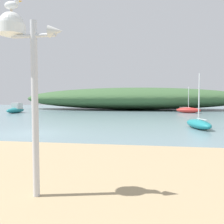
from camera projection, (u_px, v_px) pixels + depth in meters
name	position (u px, v px, depth m)	size (l,w,h in m)	color
ground_plane	(30.00, 133.00, 13.45)	(120.00, 120.00, 0.00)	gray
distant_hill	(132.00, 99.00, 44.37)	(42.76, 15.28, 4.18)	#3D6038
mast_structure	(21.00, 47.00, 4.17)	(1.21, 0.48, 3.39)	silver
seagull_on_radar	(12.00, 4.00, 4.15)	(0.35, 0.13, 0.24)	orange
motorboat_near_shore	(16.00, 109.00, 33.16)	(1.44, 4.33, 1.46)	teal
sailboat_far_left	(198.00, 124.00, 15.56)	(1.64, 3.46, 3.75)	teal
sailboat_mid_channel	(188.00, 110.00, 33.05)	(3.64, 2.41, 3.80)	#B72D28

